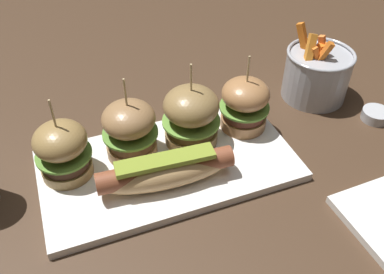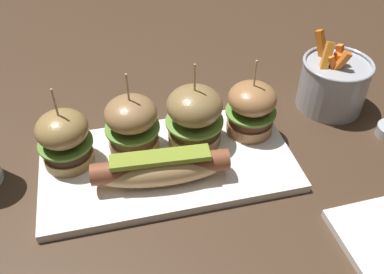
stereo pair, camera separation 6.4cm
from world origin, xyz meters
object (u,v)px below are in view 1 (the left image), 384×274
Objects in this scene: fries_bucket at (317,74)px; sauce_ramekin at (376,115)px; slider_far_left at (63,150)px; slider_center_left at (130,130)px; platter_main at (169,165)px; slider_far_right at (245,104)px; slider_center_right at (191,116)px; hot_dog at (166,171)px.

fries_bucket reaches higher than sauce_ramekin.
slider_center_left is at bearing 3.96° from slider_far_left.
slider_center_left is 0.37m from fries_bucket.
platter_main is 0.08m from slider_center_left.
slider_far_right reaches higher than fries_bucket.
slider_center_right is at bearing 35.35° from platter_main.
hot_dog is at bearing -70.35° from slider_center_left.
slider_far_left is at bearing 167.16° from platter_main.
slider_center_right reaches higher than slider_center_left.
sauce_ramekin is (0.40, 0.03, -0.03)m from hot_dog.
slider_far_left is at bearing 174.85° from sauce_ramekin.
slider_center_left is 0.19m from slider_far_right.
slider_center_right reaches higher than hot_dog.
fries_bucket is 0.13m from sauce_ramekin.
sauce_ramekin is at bearing -12.98° from slider_far_right.
fries_bucket is at bearing 15.59° from platter_main.
sauce_ramekin is (0.39, -0.01, 0.00)m from platter_main.
slider_far_left reaches higher than fries_bucket.
sauce_ramekin is at bearing -7.28° from slider_center_left.
slider_center_left reaches higher than sauce_ramekin.
slider_far_right is (0.17, 0.08, 0.02)m from hot_dog.
slider_center_right is (0.07, 0.08, 0.02)m from hot_dog.
hot_dog is 0.41m from sauce_ramekin.
hot_dog is 0.09m from slider_center_left.
hot_dog is 4.09× the size of sauce_ramekin.
hot_dog is 1.44× the size of slider_center_left.
platter_main is 2.93× the size of fries_bucket.
slider_far_left is (-0.15, 0.03, 0.05)m from platter_main.
slider_far_right reaches higher than hot_dog.
platter_main is at bearing -164.41° from fries_bucket.
slider_far_left is 0.30m from slider_far_right.
slider_center_right reaches higher than slider_far_left.
sauce_ramekin is (0.43, -0.06, -0.05)m from slider_center_left.
platter_main is 0.16m from slider_far_right.
slider_center_left is (-0.03, 0.08, 0.02)m from hot_dog.
slider_center_right is 0.34m from sauce_ramekin.
sauce_ramekin is at bearing -8.70° from slider_center_right.
slider_center_right is at bearing -177.75° from slider_far_right.
sauce_ramekin is at bearing -58.51° from fries_bucket.
platter_main is 0.06m from hot_dog.
slider_center_right is at bearing -168.89° from fries_bucket.
hot_dog reaches higher than sauce_ramekin.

